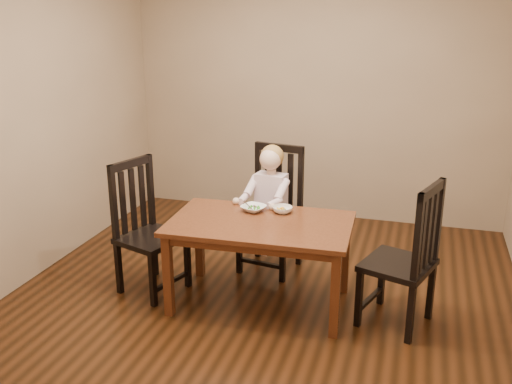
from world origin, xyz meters
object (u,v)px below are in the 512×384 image
(bowl_peas, at_px, (254,208))
(bowl_veg, at_px, (283,210))
(dining_table, at_px, (260,231))
(chair_child, at_px, (272,211))
(chair_left, at_px, (147,230))
(toddler, at_px, (270,196))
(chair_right, at_px, (406,259))

(bowl_peas, relative_size, bowl_veg, 1.19)
(dining_table, bearing_deg, chair_child, 97.10)
(chair_left, xyz_separation_m, toddler, (0.85, 0.64, 0.16))
(dining_table, bearing_deg, toddler, 98.46)
(chair_left, relative_size, bowl_veg, 6.88)
(chair_child, xyz_separation_m, bowl_veg, (0.20, -0.44, 0.18))
(toddler, bearing_deg, bowl_veg, 126.71)
(chair_left, relative_size, bowl_peas, 5.78)
(dining_table, distance_m, toddler, 0.63)
(bowl_peas, bearing_deg, chair_child, 86.17)
(dining_table, xyz_separation_m, toddler, (-0.09, 0.62, 0.07))
(bowl_peas, xyz_separation_m, bowl_veg, (0.23, 0.03, 0.00))
(chair_right, relative_size, toddler, 1.85)
(chair_right, bearing_deg, chair_child, 78.06)
(bowl_veg, bearing_deg, chair_child, 114.23)
(chair_child, bearing_deg, dining_table, 105.63)
(toddler, bearing_deg, dining_table, 106.99)
(dining_table, relative_size, bowl_peas, 7.49)
(chair_child, bearing_deg, bowl_veg, 122.75)
(chair_left, distance_m, toddler, 1.08)
(dining_table, distance_m, chair_left, 0.95)
(chair_right, bearing_deg, dining_table, 107.99)
(bowl_peas, bearing_deg, chair_left, -164.67)
(dining_table, relative_size, toddler, 2.36)
(dining_table, xyz_separation_m, bowl_veg, (0.11, 0.24, 0.10))
(chair_child, height_order, toddler, chair_child)
(toddler, xyz_separation_m, bowl_veg, (0.21, -0.38, 0.03))
(dining_table, height_order, chair_left, chair_left)
(chair_right, distance_m, bowl_veg, 1.02)
(dining_table, height_order, toddler, toddler)
(bowl_peas, height_order, bowl_veg, bowl_veg)
(dining_table, height_order, bowl_peas, bowl_peas)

